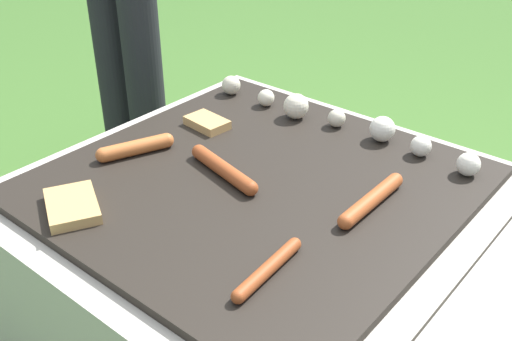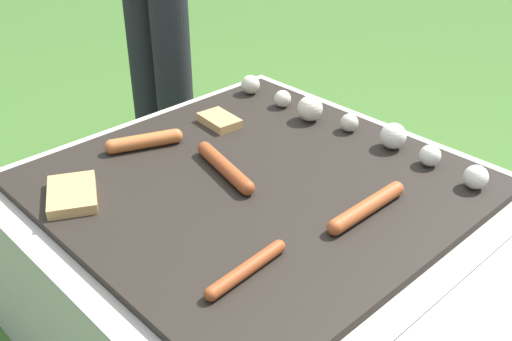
% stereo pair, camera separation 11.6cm
% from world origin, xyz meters
% --- Properties ---
extents(ground_plane, '(14.00, 14.00, 0.00)m').
position_xyz_m(ground_plane, '(0.00, 0.00, 0.00)').
color(ground_plane, '#3D6628').
extents(grill, '(0.85, 0.85, 0.40)m').
position_xyz_m(grill, '(0.00, 0.00, 0.20)').
color(grill, '#B2AA9E').
rests_on(grill, ground_plane).
extents(sausage_mid_left, '(0.08, 0.16, 0.03)m').
position_xyz_m(sausage_mid_left, '(-0.26, -0.08, 0.42)').
color(sausage_mid_left, '#B7602D').
rests_on(sausage_mid_left, grill).
extents(sausage_front_right, '(0.03, 0.17, 0.02)m').
position_xyz_m(sausage_front_right, '(0.20, -0.21, 0.41)').
color(sausage_front_right, '#93421E').
rests_on(sausage_front_right, grill).
extents(sausage_back_left, '(0.20, 0.07, 0.03)m').
position_xyz_m(sausage_back_left, '(-0.06, -0.03, 0.42)').
color(sausage_back_left, '#93421E').
rests_on(sausage_back_left, grill).
extents(sausage_front_center, '(0.03, 0.21, 0.03)m').
position_xyz_m(sausage_front_center, '(0.22, 0.06, 0.42)').
color(sausage_front_center, '#A34C23').
rests_on(sausage_front_center, grill).
extents(bread_slice_right, '(0.15, 0.14, 0.02)m').
position_xyz_m(bread_slice_right, '(-0.18, -0.29, 0.41)').
color(bread_slice_right, tan).
rests_on(bread_slice_right, grill).
extents(bread_slice_center, '(0.10, 0.07, 0.02)m').
position_xyz_m(bread_slice_center, '(-0.23, 0.11, 0.41)').
color(bread_slice_center, tan).
rests_on(bread_slice_center, grill).
extents(mushroom_row, '(0.68, 0.08, 0.06)m').
position_xyz_m(mushroom_row, '(-0.01, 0.29, 0.43)').
color(mushroom_row, beige).
rests_on(mushroom_row, grill).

